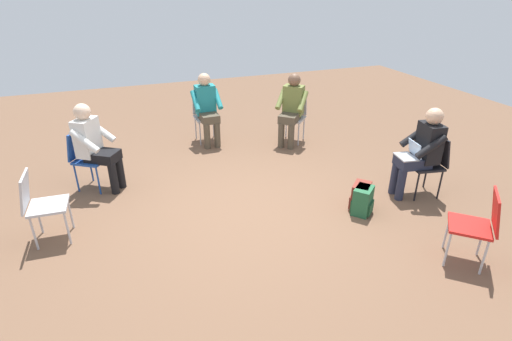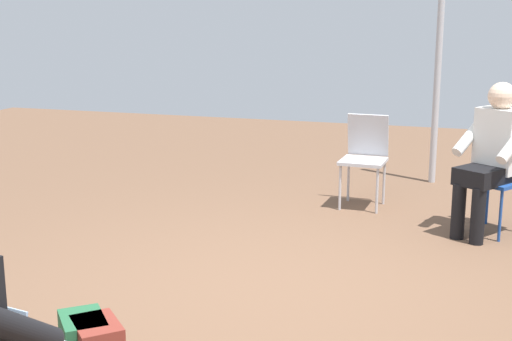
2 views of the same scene
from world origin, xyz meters
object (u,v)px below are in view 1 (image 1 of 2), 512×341
(backpack_near_laptop_user, at_px, (360,198))
(chair_northwest, at_px, (479,223))
(backpack_by_empty_chair, at_px, (362,202))
(chair_west, at_px, (430,161))
(chair_southwest, at_px, (294,114))
(person_with_laptop, at_px, (421,148))
(chair_southeast, at_px, (86,155))
(person_in_olive, at_px, (292,106))
(person_in_white, at_px, (94,143))
(person_in_teal, at_px, (207,106))
(chair_south, at_px, (205,114))
(chair_east, at_px, (40,202))

(backpack_near_laptop_user, bearing_deg, chair_northwest, 109.89)
(backpack_near_laptop_user, xyz_separation_m, backpack_by_empty_chair, (0.03, 0.09, 0.00))
(chair_west, xyz_separation_m, chair_southwest, (0.86, -2.48, 0.00))
(person_with_laptop, relative_size, backpack_near_laptop_user, 3.44)
(chair_southeast, bearing_deg, person_in_olive, 132.40)
(chair_northwest, distance_m, person_in_white, 4.76)
(chair_southwest, bearing_deg, person_in_teal, 27.02)
(chair_northwest, bearing_deg, chair_southwest, 46.41)
(chair_northwest, distance_m, person_in_teal, 4.61)
(chair_south, bearing_deg, chair_west, 126.63)
(chair_west, xyz_separation_m, person_in_olive, (0.98, -2.35, 0.20))
(chair_northwest, relative_size, person_in_teal, 0.69)
(chair_southeast, xyz_separation_m, backpack_near_laptop_user, (-3.28, 1.85, -0.34))
(chair_northwest, relative_size, person_in_olive, 0.69)
(chair_west, height_order, chair_northwest, same)
(chair_east, distance_m, person_in_teal, 3.35)
(chair_west, distance_m, person_with_laptop, 0.26)
(chair_southeast, xyz_separation_m, backpack_by_empty_chair, (-3.25, 1.94, -0.34))
(person_in_white, bearing_deg, chair_east, 4.60)
(person_in_olive, distance_m, person_in_white, 3.31)
(chair_northwest, distance_m, backpack_near_laptop_user, 1.45)
(chair_southeast, height_order, person_in_olive, person_in_olive)
(chair_west, distance_m, chair_southwest, 2.62)
(chair_east, bearing_deg, person_in_white, 153.82)
(chair_southwest, height_order, chair_northwest, same)
(backpack_by_empty_chair, bearing_deg, chair_south, -68.51)
(person_with_laptop, relative_size, person_in_white, 1.00)
(chair_southwest, relative_size, backpack_near_laptop_user, 2.36)
(chair_east, distance_m, backpack_near_laptop_user, 3.82)
(chair_southeast, height_order, person_in_teal, person_in_teal)
(backpack_by_empty_chair, bearing_deg, chair_southeast, -30.87)
(chair_southwest, height_order, backpack_near_laptop_user, chair_southwest)
(chair_west, bearing_deg, chair_southwest, 29.13)
(chair_southeast, height_order, chair_south, same)
(person_in_olive, height_order, person_in_white, same)
(person_in_white, bearing_deg, chair_southwest, 136.00)
(chair_west, bearing_deg, person_in_teal, 49.23)
(chair_east, height_order, person_in_white, person_in_white)
(chair_southwest, xyz_separation_m, chair_south, (1.50, -0.57, 0.00))
(person_in_white, bearing_deg, person_in_olive, 134.35)
(chair_west, bearing_deg, chair_southeast, 77.40)
(chair_southwest, height_order, backpack_by_empty_chair, chair_southwest)
(chair_south, bearing_deg, person_in_white, 34.59)
(chair_southeast, xyz_separation_m, chair_south, (-1.99, -1.24, 0.00))
(chair_southeast, height_order, backpack_by_empty_chair, chair_southeast)
(chair_west, distance_m, backpack_near_laptop_user, 1.13)
(person_in_white, bearing_deg, chair_west, 101.12)
(chair_south, relative_size, chair_northwest, 1.00)
(chair_east, bearing_deg, chair_southwest, 117.64)
(chair_southwest, relative_size, person_in_olive, 0.69)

